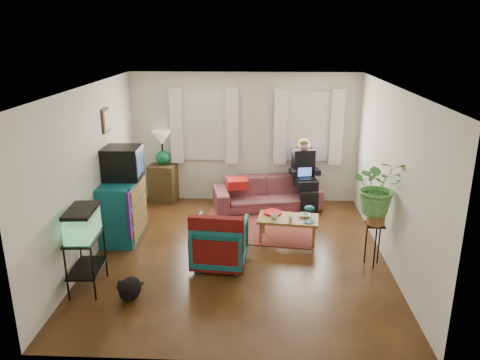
{
  "coord_description": "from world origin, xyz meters",
  "views": [
    {
      "loc": [
        0.32,
        -6.64,
        3.38
      ],
      "look_at": [
        0.0,
        0.4,
        1.1
      ],
      "focal_mm": 35.0,
      "sensor_mm": 36.0,
      "label": 1
    }
  ],
  "objects_px": {
    "sofa": "(267,188)",
    "coffee_table": "(288,229)",
    "side_table": "(164,182)",
    "plant_stand": "(373,245)",
    "aquarium_stand": "(87,263)",
    "dresser": "(122,209)",
    "armchair": "(220,240)"
  },
  "relations": [
    {
      "from": "sofa",
      "to": "dresser",
      "type": "xyz_separation_m",
      "value": [
        -2.45,
        -1.45,
        0.1
      ]
    },
    {
      "from": "sofa",
      "to": "aquarium_stand",
      "type": "relative_size",
      "value": 2.68
    },
    {
      "from": "aquarium_stand",
      "to": "plant_stand",
      "type": "distance_m",
      "value": 4.1
    },
    {
      "from": "aquarium_stand",
      "to": "plant_stand",
      "type": "xyz_separation_m",
      "value": [
        4.01,
        0.84,
        -0.05
      ]
    },
    {
      "from": "sofa",
      "to": "dresser",
      "type": "height_order",
      "value": "dresser"
    },
    {
      "from": "side_table",
      "to": "coffee_table",
      "type": "bearing_deg",
      "value": -37.0
    },
    {
      "from": "sofa",
      "to": "armchair",
      "type": "height_order",
      "value": "sofa"
    },
    {
      "from": "plant_stand",
      "to": "aquarium_stand",
      "type": "bearing_deg",
      "value": -168.11
    },
    {
      "from": "aquarium_stand",
      "to": "armchair",
      "type": "relative_size",
      "value": 0.98
    },
    {
      "from": "aquarium_stand",
      "to": "coffee_table",
      "type": "relative_size",
      "value": 0.78
    },
    {
      "from": "armchair",
      "to": "plant_stand",
      "type": "xyz_separation_m",
      "value": [
        2.27,
        0.08,
        -0.06
      ]
    },
    {
      "from": "side_table",
      "to": "armchair",
      "type": "relative_size",
      "value": 0.99
    },
    {
      "from": "sofa",
      "to": "plant_stand",
      "type": "distance_m",
      "value": 2.78
    },
    {
      "from": "sofa",
      "to": "coffee_table",
      "type": "height_order",
      "value": "sofa"
    },
    {
      "from": "side_table",
      "to": "dresser",
      "type": "relative_size",
      "value": 0.69
    },
    {
      "from": "side_table",
      "to": "armchair",
      "type": "height_order",
      "value": "armchair"
    },
    {
      "from": "dresser",
      "to": "aquarium_stand",
      "type": "relative_size",
      "value": 1.45
    },
    {
      "from": "coffee_table",
      "to": "dresser",
      "type": "bearing_deg",
      "value": -173.94
    },
    {
      "from": "dresser",
      "to": "armchair",
      "type": "bearing_deg",
      "value": -29.46
    },
    {
      "from": "armchair",
      "to": "dresser",
      "type": "bearing_deg",
      "value": -22.72
    },
    {
      "from": "aquarium_stand",
      "to": "plant_stand",
      "type": "height_order",
      "value": "aquarium_stand"
    },
    {
      "from": "dresser",
      "to": "side_table",
      "type": "bearing_deg",
      "value": 77.98
    },
    {
      "from": "armchair",
      "to": "aquarium_stand",
      "type": "bearing_deg",
      "value": 29.32
    },
    {
      "from": "dresser",
      "to": "armchair",
      "type": "distance_m",
      "value": 1.96
    },
    {
      "from": "aquarium_stand",
      "to": "coffee_table",
      "type": "xyz_separation_m",
      "value": [
        2.79,
        1.64,
        -0.18
      ]
    },
    {
      "from": "dresser",
      "to": "plant_stand",
      "type": "distance_m",
      "value": 4.09
    },
    {
      "from": "sofa",
      "to": "plant_stand",
      "type": "relative_size",
      "value": 3.11
    },
    {
      "from": "armchair",
      "to": "coffee_table",
      "type": "height_order",
      "value": "armchair"
    },
    {
      "from": "sofa",
      "to": "side_table",
      "type": "xyz_separation_m",
      "value": [
        -2.11,
        0.33,
        -0.02
      ]
    },
    {
      "from": "sofa",
      "to": "side_table",
      "type": "distance_m",
      "value": 2.14
    },
    {
      "from": "dresser",
      "to": "aquarium_stand",
      "type": "distance_m",
      "value": 1.7
    },
    {
      "from": "side_table",
      "to": "coffee_table",
      "type": "height_order",
      "value": "side_table"
    }
  ]
}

